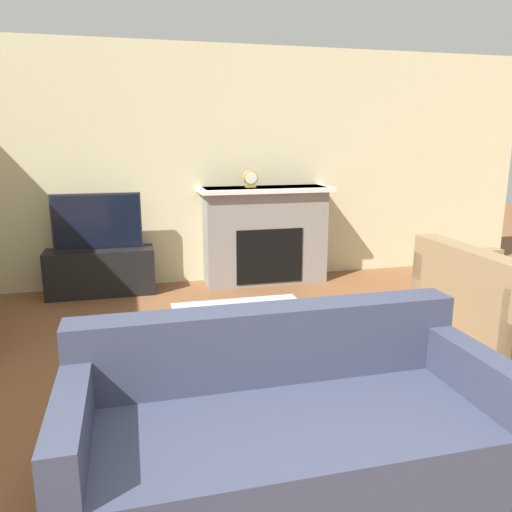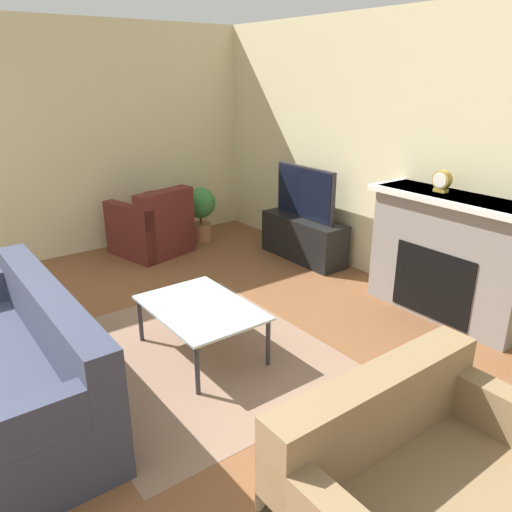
# 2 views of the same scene
# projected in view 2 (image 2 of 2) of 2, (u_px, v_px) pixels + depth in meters

# --- Properties ---
(wall_back) EXTENTS (8.68, 0.06, 2.70)m
(wall_back) POSITION_uv_depth(u_px,v_px,m) (398.00, 154.00, 4.96)
(wall_back) COLOR beige
(wall_back) RESTS_ON ground_plane
(wall_left) EXTENTS (0.06, 7.61, 2.70)m
(wall_left) POSITION_uv_depth(u_px,v_px,m) (70.00, 142.00, 5.81)
(wall_left) COLOR beige
(wall_left) RESTS_ON ground_plane
(area_rug) EXTENTS (2.20, 1.90, 0.00)m
(area_rug) POSITION_uv_depth(u_px,v_px,m) (195.00, 354.00, 3.99)
(area_rug) COLOR #896B56
(area_rug) RESTS_ON ground_plane
(fireplace) EXTENTS (1.54, 0.49, 1.13)m
(fireplace) POSITION_uv_depth(u_px,v_px,m) (449.00, 254.00, 4.45)
(fireplace) COLOR gray
(fireplace) RESTS_ON ground_plane
(tv_stand) EXTENTS (1.14, 0.38, 0.50)m
(tv_stand) POSITION_uv_depth(u_px,v_px,m) (304.00, 238.00, 5.95)
(tv_stand) COLOR black
(tv_stand) RESTS_ON ground_plane
(tv) EXTENTS (0.92, 0.06, 0.61)m
(tv) POSITION_uv_depth(u_px,v_px,m) (305.00, 193.00, 5.75)
(tv) COLOR #232328
(tv) RESTS_ON tv_stand
(couch_sectional) EXTENTS (2.04, 0.91, 0.82)m
(couch_sectional) POSITION_uv_depth(u_px,v_px,m) (9.00, 374.00, 3.22)
(couch_sectional) COLOR #33384C
(couch_sectional) RESTS_ON ground_plane
(couch_loveseat) EXTENTS (0.86, 1.29, 0.82)m
(couch_loveseat) POSITION_uv_depth(u_px,v_px,m) (419.00, 500.00, 2.27)
(couch_loveseat) COLOR #8C704C
(couch_loveseat) RESTS_ON ground_plane
(armchair_by_window) EXTENTS (0.95, 0.92, 0.82)m
(armchair_by_window) POSITION_uv_depth(u_px,v_px,m) (152.00, 229.00, 6.12)
(armchair_by_window) COLOR #5B231E
(armchair_by_window) RESTS_ON ground_plane
(coffee_table) EXTENTS (1.00, 0.70, 0.41)m
(coffee_table) POSITION_uv_depth(u_px,v_px,m) (201.00, 310.00, 3.89)
(coffee_table) COLOR #333338
(coffee_table) RESTS_ON ground_plane
(potted_plant) EXTENTS (0.40, 0.40, 0.71)m
(potted_plant) POSITION_uv_depth(u_px,v_px,m) (200.00, 209.00, 6.53)
(potted_plant) COLOR #AD704C
(potted_plant) RESTS_ON ground_plane
(mantel_clock) EXTENTS (0.16, 0.07, 0.19)m
(mantel_clock) POSITION_uv_depth(u_px,v_px,m) (442.00, 181.00, 4.36)
(mantel_clock) COLOR #B79338
(mantel_clock) RESTS_ON fireplace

